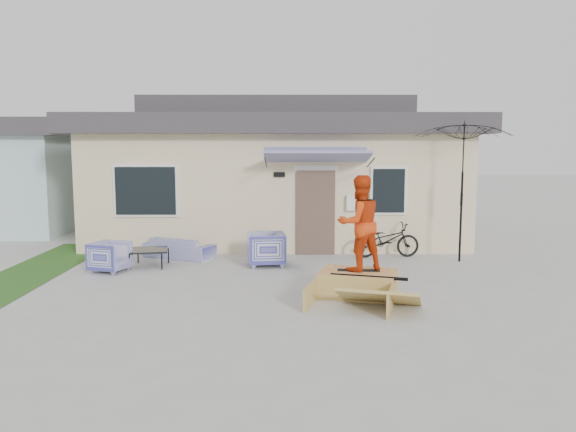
{
  "coord_description": "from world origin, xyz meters",
  "views": [
    {
      "loc": [
        0.25,
        -9.37,
        2.68
      ],
      "look_at": [
        0.3,
        1.8,
        1.3
      ],
      "focal_mm": 35.05,
      "sensor_mm": 36.0,
      "label": 1
    }
  ],
  "objects_px": {
    "loveseat": "(179,244)",
    "bicycle": "(387,236)",
    "patio_umbrella": "(462,187)",
    "skate_ramp": "(358,284)",
    "armchair_right": "(266,247)",
    "coffee_table": "(150,258)",
    "skateboard": "(359,270)",
    "skater": "(359,221)",
    "armchair_left": "(110,255)"
  },
  "relations": [
    {
      "from": "armchair_right",
      "to": "patio_umbrella",
      "type": "distance_m",
      "value": 4.74
    },
    {
      "from": "armchair_left",
      "to": "coffee_table",
      "type": "bearing_deg",
      "value": -33.88
    },
    {
      "from": "armchair_right",
      "to": "patio_umbrella",
      "type": "xyz_separation_m",
      "value": [
        4.53,
        0.45,
        1.33
      ]
    },
    {
      "from": "skateboard",
      "to": "skater",
      "type": "bearing_deg",
      "value": 0.0
    },
    {
      "from": "coffee_table",
      "to": "loveseat",
      "type": "bearing_deg",
      "value": 63.22
    },
    {
      "from": "armchair_right",
      "to": "skate_ramp",
      "type": "relative_size",
      "value": 0.47
    },
    {
      "from": "loveseat",
      "to": "bicycle",
      "type": "relative_size",
      "value": 1.06
    },
    {
      "from": "armchair_left",
      "to": "armchair_right",
      "type": "bearing_deg",
      "value": -61.83
    },
    {
      "from": "patio_umbrella",
      "to": "skate_ramp",
      "type": "height_order",
      "value": "patio_umbrella"
    },
    {
      "from": "armchair_right",
      "to": "skateboard",
      "type": "relative_size",
      "value": 1.12
    },
    {
      "from": "loveseat",
      "to": "armchair_left",
      "type": "height_order",
      "value": "armchair_left"
    },
    {
      "from": "skater",
      "to": "skateboard",
      "type": "bearing_deg",
      "value": 180.0
    },
    {
      "from": "armchair_right",
      "to": "coffee_table",
      "type": "bearing_deg",
      "value": -95.38
    },
    {
      "from": "bicycle",
      "to": "skate_ramp",
      "type": "bearing_deg",
      "value": 156.48
    },
    {
      "from": "armchair_right",
      "to": "patio_umbrella",
      "type": "height_order",
      "value": "patio_umbrella"
    },
    {
      "from": "skate_ramp",
      "to": "skater",
      "type": "height_order",
      "value": "skater"
    },
    {
      "from": "skateboard",
      "to": "skater",
      "type": "distance_m",
      "value": 0.88
    },
    {
      "from": "bicycle",
      "to": "patio_umbrella",
      "type": "xyz_separation_m",
      "value": [
        1.63,
        -0.53,
        1.23
      ]
    },
    {
      "from": "skate_ramp",
      "to": "skater",
      "type": "xyz_separation_m",
      "value": [
        0.01,
        0.04,
        1.13
      ]
    },
    {
      "from": "coffee_table",
      "to": "bicycle",
      "type": "height_order",
      "value": "bicycle"
    },
    {
      "from": "loveseat",
      "to": "armchair_right",
      "type": "bearing_deg",
      "value": -178.86
    },
    {
      "from": "armchair_left",
      "to": "armchair_right",
      "type": "xyz_separation_m",
      "value": [
        3.33,
        0.61,
        0.06
      ]
    },
    {
      "from": "skate_ramp",
      "to": "skateboard",
      "type": "height_order",
      "value": "skateboard"
    },
    {
      "from": "patio_umbrella",
      "to": "skateboard",
      "type": "distance_m",
      "value": 4.28
    },
    {
      "from": "skate_ramp",
      "to": "coffee_table",
      "type": "bearing_deg",
      "value": 166.13
    },
    {
      "from": "armchair_right",
      "to": "loveseat",
      "type": "bearing_deg",
      "value": -119.91
    },
    {
      "from": "armchair_left",
      "to": "coffee_table",
      "type": "xyz_separation_m",
      "value": [
        0.71,
        0.56,
        -0.17
      ]
    },
    {
      "from": "armchair_left",
      "to": "skater",
      "type": "distance_m",
      "value": 5.54
    },
    {
      "from": "armchair_left",
      "to": "patio_umbrella",
      "type": "relative_size",
      "value": 0.27
    },
    {
      "from": "loveseat",
      "to": "skater",
      "type": "distance_m",
      "value": 5.32
    },
    {
      "from": "skateboard",
      "to": "coffee_table",
      "type": "bearing_deg",
      "value": 155.57
    },
    {
      "from": "loveseat",
      "to": "bicycle",
      "type": "xyz_separation_m",
      "value": [
        5.04,
        0.05,
        0.18
      ]
    },
    {
      "from": "armchair_right",
      "to": "coffee_table",
      "type": "height_order",
      "value": "armchair_right"
    },
    {
      "from": "armchair_right",
      "to": "skateboard",
      "type": "distance_m",
      "value": 3.11
    },
    {
      "from": "patio_umbrella",
      "to": "skateboard",
      "type": "relative_size",
      "value": 3.62
    },
    {
      "from": "skateboard",
      "to": "skater",
      "type": "relative_size",
      "value": 0.44
    },
    {
      "from": "armchair_left",
      "to": "skate_ramp",
      "type": "xyz_separation_m",
      "value": [
        5.09,
        -1.98,
        -0.14
      ]
    },
    {
      "from": "patio_umbrella",
      "to": "armchair_left",
      "type": "bearing_deg",
      "value": -172.3
    },
    {
      "from": "skater",
      "to": "armchair_left",
      "type": "bearing_deg",
      "value": -42.5
    },
    {
      "from": "armchair_left",
      "to": "bicycle",
      "type": "bearing_deg",
      "value": -57.98
    },
    {
      "from": "loveseat",
      "to": "coffee_table",
      "type": "bearing_deg",
      "value": 87.72
    },
    {
      "from": "patio_umbrella",
      "to": "skater",
      "type": "bearing_deg",
      "value": -132.67
    },
    {
      "from": "armchair_right",
      "to": "skate_ramp",
      "type": "bearing_deg",
      "value": 27.48
    },
    {
      "from": "patio_umbrella",
      "to": "bicycle",
      "type": "bearing_deg",
      "value": 162.12
    },
    {
      "from": "patio_umbrella",
      "to": "loveseat",
      "type": "bearing_deg",
      "value": 175.94
    },
    {
      "from": "skate_ramp",
      "to": "armchair_right",
      "type": "bearing_deg",
      "value": 140.31
    },
    {
      "from": "armchair_right",
      "to": "skater",
      "type": "height_order",
      "value": "skater"
    },
    {
      "from": "armchair_right",
      "to": "skate_ramp",
      "type": "height_order",
      "value": "armchair_right"
    },
    {
      "from": "armchair_left",
      "to": "skate_ramp",
      "type": "bearing_deg",
      "value": -93.56
    },
    {
      "from": "armchair_right",
      "to": "bicycle",
      "type": "height_order",
      "value": "bicycle"
    }
  ]
}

